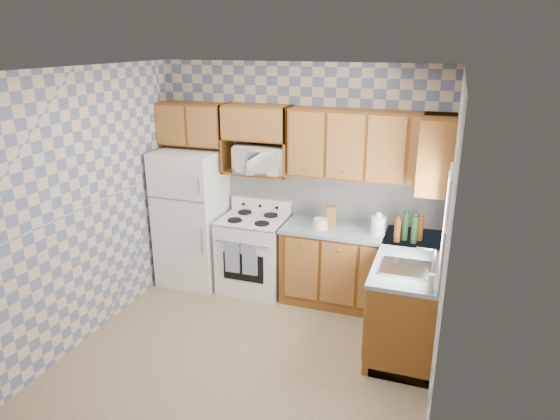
# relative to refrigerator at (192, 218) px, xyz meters

# --- Properties ---
(floor) EXTENTS (3.40, 3.40, 0.00)m
(floor) POSITION_rel_refrigerator_xyz_m (1.27, -1.25, -0.84)
(floor) COLOR #77614A
(floor) RESTS_ON ground
(back_wall) EXTENTS (3.40, 0.02, 2.70)m
(back_wall) POSITION_rel_refrigerator_xyz_m (1.27, 0.35, 0.51)
(back_wall) COLOR slate
(back_wall) RESTS_ON ground
(right_wall) EXTENTS (0.02, 3.20, 2.70)m
(right_wall) POSITION_rel_refrigerator_xyz_m (2.97, -1.25, 0.51)
(right_wall) COLOR slate
(right_wall) RESTS_ON ground
(backsplash_back) EXTENTS (2.60, 0.02, 0.56)m
(backsplash_back) POSITION_rel_refrigerator_xyz_m (1.68, 0.34, 0.36)
(backsplash_back) COLOR silver
(backsplash_back) RESTS_ON back_wall
(backsplash_right) EXTENTS (0.02, 1.60, 0.56)m
(backsplash_right) POSITION_rel_refrigerator_xyz_m (2.96, -0.45, 0.36)
(backsplash_right) COLOR silver
(backsplash_right) RESTS_ON right_wall
(refrigerator) EXTENTS (0.75, 0.70, 1.68)m
(refrigerator) POSITION_rel_refrigerator_xyz_m (0.00, 0.00, 0.00)
(refrigerator) COLOR white
(refrigerator) RESTS_ON floor
(stove_body) EXTENTS (0.76, 0.65, 0.90)m
(stove_body) POSITION_rel_refrigerator_xyz_m (0.80, 0.03, -0.39)
(stove_body) COLOR white
(stove_body) RESTS_ON floor
(cooktop) EXTENTS (0.76, 0.65, 0.02)m
(cooktop) POSITION_rel_refrigerator_xyz_m (0.80, 0.03, 0.07)
(cooktop) COLOR silver
(cooktop) RESTS_ON stove_body
(backguard) EXTENTS (0.76, 0.08, 0.17)m
(backguard) POSITION_rel_refrigerator_xyz_m (0.80, 0.30, 0.16)
(backguard) COLOR white
(backguard) RESTS_ON cooktop
(dish_towel_left) EXTENTS (0.18, 0.02, 0.38)m
(dish_towel_left) POSITION_rel_refrigerator_xyz_m (0.68, -0.32, -0.30)
(dish_towel_left) COLOR navy
(dish_towel_left) RESTS_ON stove_body
(dish_towel_right) EXTENTS (0.18, 0.02, 0.38)m
(dish_towel_right) POSITION_rel_refrigerator_xyz_m (0.90, -0.32, -0.30)
(dish_towel_right) COLOR navy
(dish_towel_right) RESTS_ON stove_body
(base_cabinets_back) EXTENTS (1.75, 0.60, 0.88)m
(base_cabinets_back) POSITION_rel_refrigerator_xyz_m (2.10, 0.05, -0.40)
(base_cabinets_back) COLOR #603B0C
(base_cabinets_back) RESTS_ON floor
(base_cabinets_right) EXTENTS (0.60, 1.60, 0.88)m
(base_cabinets_right) POSITION_rel_refrigerator_xyz_m (2.67, -0.45, -0.40)
(base_cabinets_right) COLOR #603B0C
(base_cabinets_right) RESTS_ON floor
(countertop_back) EXTENTS (1.77, 0.63, 0.04)m
(countertop_back) POSITION_rel_refrigerator_xyz_m (2.10, 0.05, 0.06)
(countertop_back) COLOR slate
(countertop_back) RESTS_ON base_cabinets_back
(countertop_right) EXTENTS (0.63, 1.60, 0.04)m
(countertop_right) POSITION_rel_refrigerator_xyz_m (2.67, -0.45, 0.06)
(countertop_right) COLOR slate
(countertop_right) RESTS_ON base_cabinets_right
(upper_cabinets_back) EXTENTS (1.75, 0.33, 0.74)m
(upper_cabinets_back) POSITION_rel_refrigerator_xyz_m (2.10, 0.19, 1.01)
(upper_cabinets_back) COLOR #603B0C
(upper_cabinets_back) RESTS_ON back_wall
(upper_cabinets_fridge) EXTENTS (0.82, 0.33, 0.50)m
(upper_cabinets_fridge) POSITION_rel_refrigerator_xyz_m (-0.02, 0.19, 1.13)
(upper_cabinets_fridge) COLOR #603B0C
(upper_cabinets_fridge) RESTS_ON back_wall
(upper_cabinets_right) EXTENTS (0.33, 0.70, 0.74)m
(upper_cabinets_right) POSITION_rel_refrigerator_xyz_m (2.81, 0.00, 1.01)
(upper_cabinets_right) COLOR #603B0C
(upper_cabinets_right) RESTS_ON right_wall
(microwave_shelf) EXTENTS (0.80, 0.33, 0.03)m
(microwave_shelf) POSITION_rel_refrigerator_xyz_m (0.80, 0.19, 0.60)
(microwave_shelf) COLOR #603B0C
(microwave_shelf) RESTS_ON back_wall
(microwave) EXTENTS (0.65, 0.49, 0.32)m
(microwave) POSITION_rel_refrigerator_xyz_m (0.85, 0.17, 0.77)
(microwave) COLOR white
(microwave) RESTS_ON microwave_shelf
(sink) EXTENTS (0.48, 0.40, 0.03)m
(sink) POSITION_rel_refrigerator_xyz_m (2.67, -0.80, 0.09)
(sink) COLOR #B7B7BC
(sink) RESTS_ON countertop_right
(window) EXTENTS (0.02, 0.66, 0.86)m
(window) POSITION_rel_refrigerator_xyz_m (2.96, -0.80, 0.61)
(window) COLOR white
(window) RESTS_ON right_wall
(bottle_0) EXTENTS (0.07, 0.07, 0.31)m
(bottle_0) POSITION_rel_refrigerator_xyz_m (2.57, -0.07, 0.24)
(bottle_0) COLOR black
(bottle_0) RESTS_ON countertop_back
(bottle_1) EXTENTS (0.07, 0.07, 0.29)m
(bottle_1) POSITION_rel_refrigerator_xyz_m (2.67, -0.13, 0.23)
(bottle_1) COLOR black
(bottle_1) RESTS_ON countertop_back
(bottle_2) EXTENTS (0.07, 0.07, 0.27)m
(bottle_2) POSITION_rel_refrigerator_xyz_m (2.72, -0.03, 0.22)
(bottle_2) COLOR #4C260B
(bottle_2) RESTS_ON countertop_back
(bottle_3) EXTENTS (0.07, 0.07, 0.25)m
(bottle_3) POSITION_rel_refrigerator_xyz_m (2.50, -0.15, 0.21)
(bottle_3) COLOR #4C260B
(bottle_3) RESTS_ON countertop_back
(knife_block) EXTENTS (0.13, 0.13, 0.23)m
(knife_block) POSITION_rel_refrigerator_xyz_m (1.74, 0.08, 0.20)
(knife_block) COLOR brown
(knife_block) RESTS_ON countertop_back
(electric_kettle) EXTENTS (0.16, 0.16, 0.20)m
(electric_kettle) POSITION_rel_refrigerator_xyz_m (2.28, -0.02, 0.18)
(electric_kettle) COLOR white
(electric_kettle) RESTS_ON countertop_back
(food_containers) EXTENTS (0.17, 0.17, 0.12)m
(food_containers) POSITION_rel_refrigerator_xyz_m (1.65, -0.05, 0.14)
(food_containers) COLOR silver
(food_containers) RESTS_ON countertop_back
(soap_bottle) EXTENTS (0.06, 0.06, 0.17)m
(soap_bottle) POSITION_rel_refrigerator_xyz_m (2.89, -1.20, 0.17)
(soap_bottle) COLOR silver
(soap_bottle) RESTS_ON countertop_right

